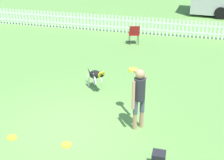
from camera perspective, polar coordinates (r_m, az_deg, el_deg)
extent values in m
plane|color=#5B8C42|center=(8.08, -7.88, -8.85)|extent=(240.00, 240.00, 0.00)
cylinder|color=tan|center=(7.90, 4.20, -7.53)|extent=(0.11, 0.11, 0.45)
cylinder|color=#474C5B|center=(7.68, 4.30, -4.95)|extent=(0.12, 0.12, 0.37)
cylinder|color=tan|center=(8.00, 5.42, -7.14)|extent=(0.11, 0.11, 0.45)
cylinder|color=#474C5B|center=(7.78, 5.54, -4.58)|extent=(0.12, 0.12, 0.37)
cylinder|color=#26262D|center=(7.50, 5.06, -1.67)|extent=(0.40, 0.40, 0.57)
sphere|color=tan|center=(7.33, 5.18, 1.09)|extent=(0.23, 0.23, 0.23)
cylinder|color=tan|center=(7.40, 3.93, -2.77)|extent=(0.11, 0.21, 0.69)
cylinder|color=tan|center=(7.77, 5.00, 1.15)|extent=(0.48, 0.60, 0.14)
cylinder|color=yellow|center=(8.06, 3.87, 1.80)|extent=(0.23, 0.23, 0.02)
cylinder|color=yellow|center=(8.05, 3.87, 1.97)|extent=(0.23, 0.23, 0.02)
ellipsoid|color=black|center=(9.70, -3.14, 1.03)|extent=(0.65, 0.66, 0.46)
ellipsoid|color=white|center=(9.72, -3.14, 0.76)|extent=(0.35, 0.35, 0.21)
sphere|color=black|center=(9.34, -2.17, 1.00)|extent=(0.18, 0.18, 0.18)
cone|color=black|center=(9.26, -1.95, 1.00)|extent=(0.17, 0.18, 0.14)
cylinder|color=yellow|center=(9.26, -1.95, 1.00)|extent=(0.24, 0.24, 0.23)
cone|color=black|center=(9.36, -1.96, 1.52)|extent=(0.05, 0.05, 0.08)
cone|color=black|center=(9.31, -2.55, 1.39)|extent=(0.05, 0.05, 0.08)
cylinder|color=white|center=(10.09, -3.24, 0.14)|extent=(0.06, 0.06, 0.40)
cylinder|color=white|center=(10.01, -4.31, -0.11)|extent=(0.06, 0.06, 0.40)
cylinder|color=white|center=(9.60, -2.15, 0.52)|extent=(0.16, 0.17, 0.31)
cylinder|color=white|center=(9.53, -3.14, 0.29)|extent=(0.16, 0.17, 0.31)
cone|color=black|center=(10.08, -4.22, 1.64)|extent=(0.24, 0.25, 0.20)
cylinder|color=yellow|center=(8.07, -17.83, -9.96)|extent=(0.23, 0.23, 0.02)
cylinder|color=yellow|center=(7.53, -8.34, -11.65)|extent=(0.23, 0.23, 0.02)
cube|color=black|center=(6.80, 8.48, -14.34)|extent=(0.28, 0.26, 0.41)
cube|color=white|center=(15.37, 3.68, 9.42)|extent=(25.08, 0.04, 0.06)
cube|color=white|center=(15.27, 3.72, 10.67)|extent=(25.08, 0.04, 0.06)
cube|color=white|center=(17.97, -19.49, 10.98)|extent=(0.09, 0.02, 0.83)
cube|color=white|center=(17.87, -19.00, 10.97)|extent=(0.09, 0.02, 0.83)
cube|color=white|center=(17.77, -18.51, 10.97)|extent=(0.09, 0.02, 0.83)
cube|color=white|center=(17.68, -18.00, 10.97)|extent=(0.09, 0.02, 0.83)
cube|color=white|center=(17.59, -17.50, 10.96)|extent=(0.09, 0.02, 0.83)
cube|color=white|center=(17.49, -16.98, 10.95)|extent=(0.09, 0.02, 0.83)
cube|color=white|center=(17.40, -16.47, 10.95)|extent=(0.09, 0.02, 0.83)
cube|color=white|center=(17.32, -15.94, 10.94)|extent=(0.09, 0.02, 0.83)
cube|color=white|center=(17.23, -15.41, 10.93)|extent=(0.09, 0.02, 0.83)
cube|color=white|center=(17.14, -14.88, 10.92)|extent=(0.09, 0.02, 0.83)
cube|color=white|center=(17.06, -14.34, 10.91)|extent=(0.09, 0.02, 0.83)
cube|color=white|center=(16.98, -13.80, 10.90)|extent=(0.09, 0.02, 0.83)
cube|color=white|center=(16.89, -13.25, 10.89)|extent=(0.09, 0.02, 0.83)
cube|color=white|center=(16.81, -12.69, 10.87)|extent=(0.09, 0.02, 0.83)
cube|color=white|center=(16.74, -12.13, 10.86)|extent=(0.09, 0.02, 0.83)
cube|color=white|center=(16.66, -11.57, 10.84)|extent=(0.09, 0.02, 0.83)
cube|color=white|center=(16.58, -11.00, 10.82)|extent=(0.09, 0.02, 0.83)
cube|color=white|center=(16.51, -10.42, 10.80)|extent=(0.09, 0.02, 0.83)
cube|color=white|center=(16.44, -9.84, 10.78)|extent=(0.09, 0.02, 0.83)
cube|color=white|center=(16.37, -9.26, 10.76)|extent=(0.09, 0.02, 0.83)
cube|color=white|center=(16.30, -8.67, 10.74)|extent=(0.09, 0.02, 0.83)
cube|color=white|center=(16.23, -8.07, 10.72)|extent=(0.09, 0.02, 0.83)
cube|color=white|center=(16.17, -7.47, 10.69)|extent=(0.09, 0.02, 0.83)
cube|color=white|center=(16.10, -6.87, 10.66)|extent=(0.09, 0.02, 0.83)
cube|color=white|center=(16.04, -6.26, 10.63)|extent=(0.09, 0.02, 0.83)
cube|color=white|center=(15.98, -5.64, 10.61)|extent=(0.09, 0.02, 0.83)
cube|color=white|center=(15.92, -5.02, 10.57)|extent=(0.09, 0.02, 0.83)
cube|color=white|center=(15.87, -4.40, 10.54)|extent=(0.09, 0.02, 0.83)
cube|color=white|center=(15.81, -3.77, 10.51)|extent=(0.09, 0.02, 0.83)
cube|color=white|center=(15.76, -3.14, 10.47)|extent=(0.09, 0.02, 0.83)
cube|color=white|center=(15.71, -2.51, 10.44)|extent=(0.09, 0.02, 0.83)
cube|color=white|center=(15.66, -1.87, 10.40)|extent=(0.09, 0.02, 0.83)
cube|color=white|center=(15.61, -1.23, 10.36)|extent=(0.09, 0.02, 0.83)
cube|color=white|center=(15.57, -0.58, 10.32)|extent=(0.09, 0.02, 0.83)
cube|color=white|center=(15.52, 0.07, 10.27)|extent=(0.09, 0.02, 0.83)
cube|color=white|center=(15.48, 0.72, 10.23)|extent=(0.09, 0.02, 0.83)
cube|color=white|center=(15.44, 1.38, 10.18)|extent=(0.09, 0.02, 0.83)
cube|color=white|center=(15.40, 2.04, 10.14)|extent=(0.09, 0.02, 0.83)
cube|color=white|center=(15.37, 2.70, 10.09)|extent=(0.09, 0.02, 0.83)
cube|color=white|center=(15.34, 3.37, 10.04)|extent=(0.09, 0.02, 0.83)
cube|color=white|center=(15.30, 4.03, 9.98)|extent=(0.09, 0.02, 0.83)
cube|color=white|center=(15.28, 4.70, 9.93)|extent=(0.09, 0.02, 0.83)
cube|color=white|center=(15.25, 5.38, 9.88)|extent=(0.09, 0.02, 0.83)
cube|color=white|center=(15.22, 6.05, 9.82)|extent=(0.09, 0.02, 0.83)
cube|color=white|center=(15.20, 6.73, 9.76)|extent=(0.09, 0.02, 0.83)
cube|color=white|center=(15.18, 7.41, 9.70)|extent=(0.09, 0.02, 0.83)
cube|color=white|center=(15.16, 8.09, 9.64)|extent=(0.09, 0.02, 0.83)
cube|color=white|center=(15.14, 8.77, 9.58)|extent=(0.09, 0.02, 0.83)
cube|color=white|center=(15.13, 9.45, 9.51)|extent=(0.09, 0.02, 0.83)
cube|color=white|center=(15.12, 10.13, 9.45)|extent=(0.09, 0.02, 0.83)
cube|color=white|center=(15.10, 10.82, 9.38)|extent=(0.09, 0.02, 0.83)
cube|color=white|center=(15.10, 11.50, 9.31)|extent=(0.09, 0.02, 0.83)
cube|color=white|center=(15.09, 12.19, 9.24)|extent=(0.09, 0.02, 0.83)
cube|color=white|center=(15.09, 12.87, 9.17)|extent=(0.09, 0.02, 0.83)
cube|color=white|center=(15.08, 13.56, 9.10)|extent=(0.09, 0.02, 0.83)
cube|color=white|center=(15.08, 14.24, 9.02)|extent=(0.09, 0.02, 0.83)
cube|color=white|center=(15.09, 14.93, 8.95)|extent=(0.09, 0.02, 0.83)
cube|color=white|center=(15.09, 15.61, 8.87)|extent=(0.09, 0.02, 0.83)
cube|color=white|center=(15.10, 16.29, 8.80)|extent=(0.09, 0.02, 0.83)
cube|color=white|center=(15.11, 16.98, 8.72)|extent=(0.09, 0.02, 0.83)
cube|color=white|center=(15.12, 17.66, 8.64)|extent=(0.09, 0.02, 0.83)
cube|color=white|center=(15.13, 18.34, 8.56)|extent=(0.09, 0.02, 0.83)
cube|color=white|center=(15.14, 19.02, 8.47)|extent=(0.09, 0.02, 0.83)
cube|color=white|center=(15.16, 19.69, 8.39)|extent=(0.09, 0.02, 0.83)
cylinder|color=#333338|center=(14.12, 4.67, 7.78)|extent=(0.02, 0.02, 0.44)
cylinder|color=#333338|center=(14.07, 3.13, 7.77)|extent=(0.02, 0.02, 0.44)
cylinder|color=#333338|center=(13.76, 4.86, 7.29)|extent=(0.02, 0.02, 0.44)
cylinder|color=#333338|center=(13.72, 3.29, 7.28)|extent=(0.02, 0.02, 0.44)
cube|color=maroon|center=(13.85, 4.01, 8.39)|extent=(0.55, 0.55, 0.03)
cube|color=maroon|center=(13.60, 4.14, 8.98)|extent=(0.45, 0.21, 0.42)
cylinder|color=black|center=(21.04, 19.32, 12.80)|extent=(0.69, 0.23, 0.68)
cylinder|color=black|center=(18.90, 19.22, 11.47)|extent=(0.69, 0.23, 0.68)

